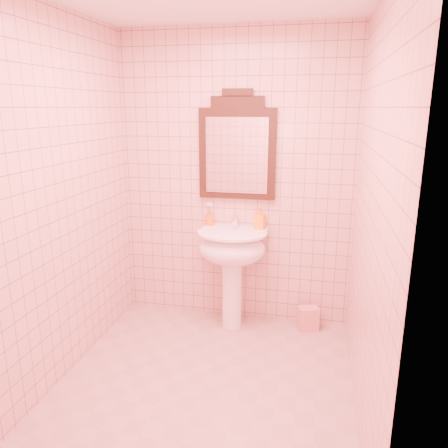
% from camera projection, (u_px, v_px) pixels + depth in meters
% --- Properties ---
extents(floor, '(2.20, 2.20, 0.00)m').
position_uv_depth(floor, '(204.00, 385.00, 3.02)').
color(floor, tan).
rests_on(floor, ground).
extents(back_wall, '(2.00, 0.02, 2.50)m').
position_uv_depth(back_wall, '(235.00, 181.00, 3.73)').
color(back_wall, '#D29E93').
rests_on(back_wall, floor).
extents(pedestal_sink, '(0.58, 0.58, 0.86)m').
position_uv_depth(pedestal_sink, '(232.00, 255.00, 3.67)').
color(pedestal_sink, white).
rests_on(pedestal_sink, floor).
extents(faucet, '(0.04, 0.16, 0.11)m').
position_uv_depth(faucet, '(235.00, 221.00, 3.73)').
color(faucet, white).
rests_on(faucet, pedestal_sink).
extents(mirror, '(0.65, 0.06, 0.90)m').
position_uv_depth(mirror, '(237.00, 149.00, 3.63)').
color(mirror, black).
rests_on(mirror, back_wall).
extents(toothbrush_cup, '(0.08, 0.08, 0.18)m').
position_uv_depth(toothbrush_cup, '(210.00, 220.00, 3.80)').
color(toothbrush_cup, orange).
rests_on(toothbrush_cup, pedestal_sink).
extents(soap_dispenser, '(0.10, 0.10, 0.19)m').
position_uv_depth(soap_dispenser, '(260.00, 218.00, 3.68)').
color(soap_dispenser, orange).
rests_on(soap_dispenser, pedestal_sink).
extents(towel, '(0.19, 0.16, 0.20)m').
position_uv_depth(towel, '(308.00, 318.00, 3.75)').
color(towel, pink).
rests_on(towel, floor).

